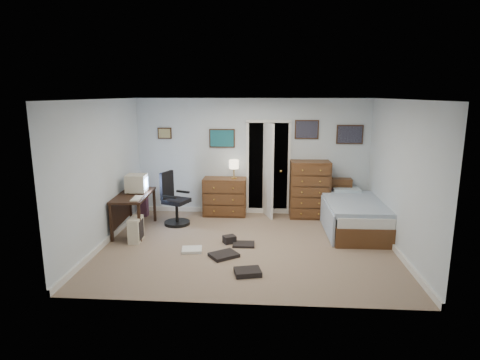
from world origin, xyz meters
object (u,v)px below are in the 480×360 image
Objects in this scene: bed at (353,214)px; computer_desk at (129,203)px; office_chair at (174,204)px; low_dresser at (225,197)px; tall_dresser at (309,189)px.

computer_desk is at bearing -176.22° from bed.
bed is at bearing 19.48° from office_chair.
low_dresser reaches higher than bed.
office_chair is 2.85m from tall_dresser.
tall_dresser is at bearing -0.84° from low_dresser.
office_chair reaches higher than low_dresser.
office_chair is 1.16× the size of low_dresser.
tall_dresser is (3.52, 1.12, 0.05)m from computer_desk.
tall_dresser is at bearing 35.14° from office_chair.
office_chair reaches higher than bed.
low_dresser is at bearing 57.59° from office_chair.
tall_dresser reaches higher than office_chair.
office_chair reaches higher than computer_desk.
tall_dresser is at bearing 132.98° from bed.
bed is (3.52, -0.12, -0.10)m from office_chair.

